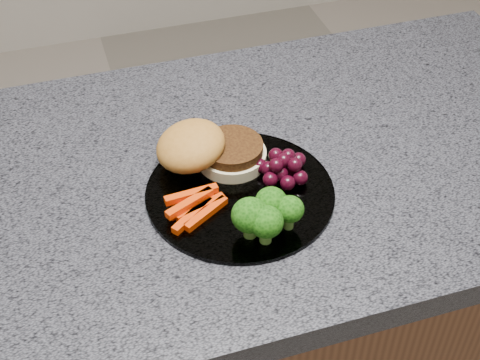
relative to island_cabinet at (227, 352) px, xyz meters
name	(u,v)px	position (x,y,z in m)	size (l,w,h in m)	color
island_cabinet	(227,352)	(0.00, 0.00, 0.00)	(1.20, 0.60, 0.86)	brown
countertop	(223,177)	(0.00, 0.00, 0.45)	(1.20, 0.60, 0.04)	#4E4F58
plate	(240,192)	(0.01, -0.06, 0.47)	(0.26, 0.26, 0.01)	white
burger	(205,151)	(-0.02, 0.01, 0.50)	(0.16, 0.12, 0.05)	beige
carrot_sticks	(195,206)	(-0.06, -0.08, 0.48)	(0.09, 0.07, 0.02)	red
broccoli	(266,214)	(0.01, -0.14, 0.51)	(0.09, 0.08, 0.06)	#538430
grape_bunch	(283,167)	(0.07, -0.05, 0.49)	(0.08, 0.07, 0.04)	black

